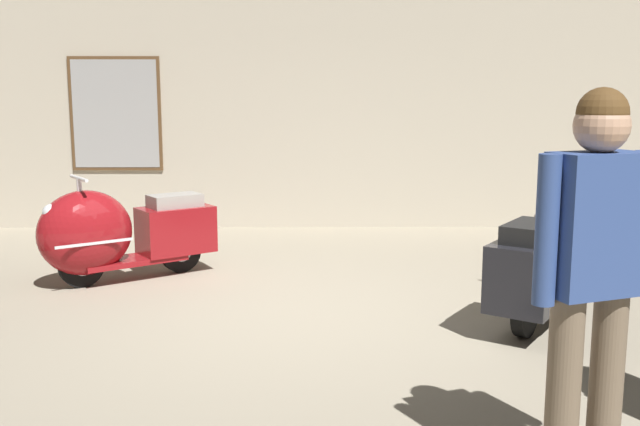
# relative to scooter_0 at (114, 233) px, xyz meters

# --- Properties ---
(ground_plane) EXTENTS (60.00, 60.00, 0.00)m
(ground_plane) POSITION_rel_scooter_0_xyz_m (1.73, -1.16, -0.46)
(ground_plane) COLOR gray
(showroom_back_wall) EXTENTS (18.00, 0.24, 3.25)m
(showroom_back_wall) POSITION_rel_scooter_0_xyz_m (1.72, 2.83, 1.16)
(showroom_back_wall) COLOR #BCB29E
(showroom_back_wall) RESTS_ON ground
(scooter_0) EXTENTS (1.62, 1.32, 1.01)m
(scooter_0) POSITION_rel_scooter_0_xyz_m (0.00, 0.00, 0.00)
(scooter_0) COLOR black
(scooter_0) RESTS_ON ground
(scooter_1) EXTENTS (1.40, 1.74, 1.08)m
(scooter_1) POSITION_rel_scooter_0_xyz_m (3.76, -0.98, 0.03)
(scooter_1) COLOR black
(scooter_1) RESTS_ON ground
(visitor_1) EXTENTS (0.57, 0.38, 1.76)m
(visitor_1) POSITION_rel_scooter_0_xyz_m (3.05, -3.50, 0.56)
(visitor_1) COLOR black
(visitor_1) RESTS_ON ground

